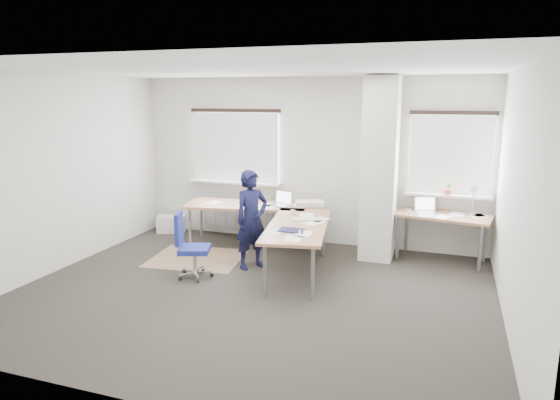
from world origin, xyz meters
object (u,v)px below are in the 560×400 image
(person, at_px, (252,220))
(desk_side, at_px, (443,217))
(desk_main, at_px, (274,215))
(task_chair, at_px, (192,260))

(person, bearing_deg, desk_side, -28.51)
(desk_main, distance_m, desk_side, 2.57)
(desk_main, xyz_separation_m, person, (-0.17, -0.48, 0.03))
(desk_side, bearing_deg, person, -144.70)
(desk_side, height_order, task_chair, desk_side)
(desk_main, relative_size, person, 1.94)
(desk_side, relative_size, person, 1.03)
(desk_main, bearing_deg, person, -120.04)
(person, bearing_deg, task_chair, 172.92)
(task_chair, bearing_deg, desk_side, 11.45)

